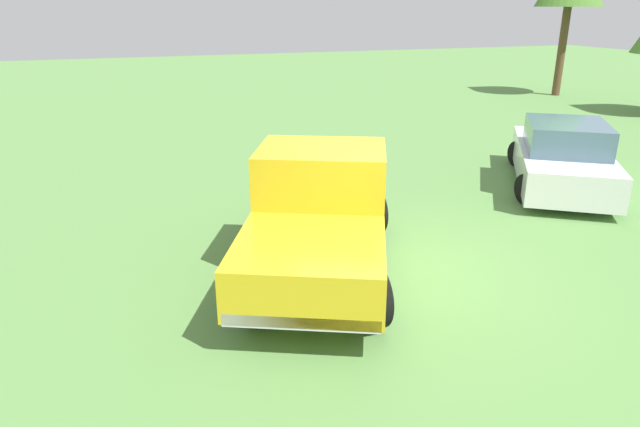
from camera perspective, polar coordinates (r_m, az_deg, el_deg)
The scene contains 3 objects.
ground_plane at distance 8.70m, azimuth 6.78°, elevation -5.67°, with size 80.00×80.00×0.00m, color #5B8C47.
pickup_truck at distance 8.42m, azimuth 0.08°, elevation 0.58°, with size 5.12×3.71×1.82m.
sedan_near at distance 13.45m, azimuth 23.09°, elevation 5.22°, with size 4.71×4.02×1.46m.
Camera 1 is at (-6.95, 3.62, 3.77)m, focal length 31.94 mm.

